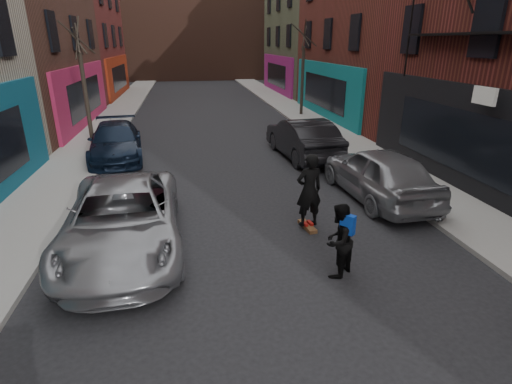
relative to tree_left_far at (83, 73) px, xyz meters
name	(u,v)px	position (x,y,z in m)	size (l,w,h in m)	color
sidewalk_left	(124,106)	(-0.05, 12.00, -3.31)	(2.50, 84.00, 0.13)	gray
sidewalk_right	(281,102)	(12.45, 12.00, -3.31)	(2.50, 84.00, 0.13)	gray
building_far	(192,23)	(6.20, 38.00, 3.62)	(40.00, 10.00, 14.00)	#47281E
tree_left_far	(83,73)	(0.00, 0.00, 0.00)	(2.00, 2.00, 6.50)	black
tree_right_far	(303,62)	(12.40, 6.00, 0.15)	(2.00, 2.00, 6.80)	black
parked_left_far	(123,219)	(3.00, -11.34, -2.57)	(2.67, 5.79, 1.61)	gray
parked_left_end	(116,142)	(1.60, -2.93, -2.63)	(2.10, 5.18, 1.50)	black
parked_right_far	(379,173)	(10.58, -9.24, -2.53)	(2.01, 5.00, 1.70)	gray
parked_right_end	(303,138)	(9.55, -4.10, -2.53)	(1.80, 5.18, 1.71)	black
skateboard	(307,226)	(7.72, -11.00, -3.33)	(0.22, 0.80, 0.10)	brown
skateboarder	(309,190)	(7.72, -11.00, -2.28)	(0.73, 0.48, 2.00)	black
pedestrian	(338,240)	(7.66, -13.35, -2.54)	(1.02, 0.99, 1.65)	black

